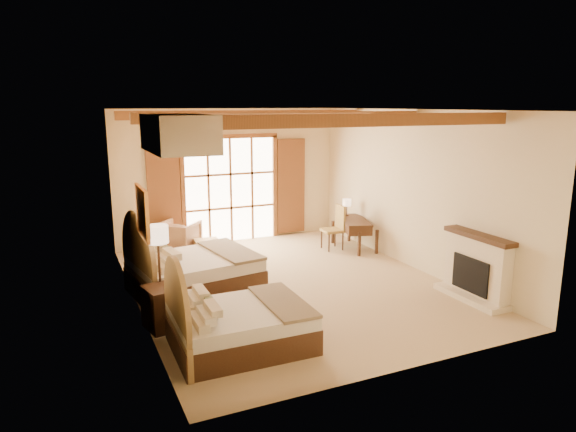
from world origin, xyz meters
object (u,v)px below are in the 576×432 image
nightstand (165,307)px  desk (354,233)px  bed_far (186,270)px  bed_near (232,323)px  armchair (179,237)px

nightstand → desk: desk is taller
nightstand → desk: bearing=15.2°
bed_far → desk: size_ratio=1.68×
bed_near → nightstand: bed_near is taller
bed_far → armchair: bed_far is taller
nightstand → bed_near: bearing=-69.4°
armchair → bed_near: bearing=126.4°
bed_near → desk: (4.18, 3.64, 0.00)m
bed_far → nightstand: 1.47m
bed_near → nightstand: size_ratio=2.88×
bed_near → armchair: bed_near is taller
bed_near → armchair: 4.93m
nightstand → armchair: size_ratio=0.80×
bed_near → nightstand: bearing=124.0°
nightstand → armchair: bearing=61.8°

